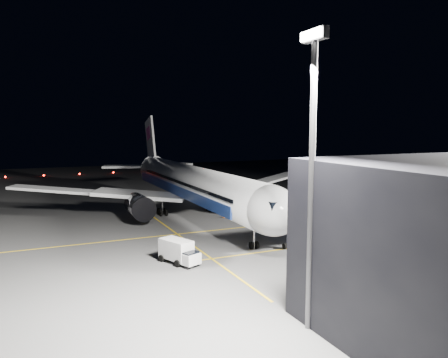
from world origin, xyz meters
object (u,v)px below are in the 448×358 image
at_px(safety_cone_b, 206,208).
at_px(service_truck, 179,251).
at_px(jet_bridge, 382,202).
at_px(safety_cone_a, 207,208).
at_px(airliner, 191,184).
at_px(safety_cone_c, 224,216).
at_px(floodlight_mast_south, 312,155).
at_px(baggage_tug, 243,195).

bearing_deg(safety_cone_b, service_truck, -27.36).
height_order(jet_bridge, safety_cone_b, jet_bridge).
relative_size(service_truck, safety_cone_b, 8.68).
relative_size(safety_cone_a, safety_cone_b, 1.05).
height_order(airliner, service_truck, airliner).
bearing_deg(jet_bridge, safety_cone_c, -143.74).
distance_m(airliner, floodlight_mast_south, 42.13).
distance_m(airliner, safety_cone_b, 7.17).
relative_size(jet_bridge, safety_cone_a, 55.17).
distance_m(service_truck, safety_cone_c, 23.63).
xyz_separation_m(jet_bridge, baggage_tug, (-33.24, -3.51, -3.73)).
bearing_deg(safety_cone_a, floodlight_mast_south, -12.78).
bearing_deg(safety_cone_c, jet_bridge, 36.26).
xyz_separation_m(service_truck, baggage_tug, (-33.29, 24.27, -0.47)).
xyz_separation_m(jet_bridge, service_truck, (0.05, -27.79, -3.26)).
xyz_separation_m(safety_cone_b, safety_cone_c, (7.34, 0.00, -0.00)).
bearing_deg(airliner, safety_cone_b, 130.53).
bearing_deg(safety_cone_b, airliner, -49.47).
bearing_deg(jet_bridge, airliner, -141.96).
xyz_separation_m(airliner, floodlight_mast_south, (41.08, -6.01, 7.21)).
distance_m(jet_bridge, baggage_tug, 33.64).
relative_size(jet_bridge, safety_cone_c, 58.25).
bearing_deg(baggage_tug, safety_cone_a, -47.12).
bearing_deg(floodlight_mast_south, safety_cone_b, 167.32).
xyz_separation_m(safety_cone_a, safety_cone_b, (-0.34, 0.00, -0.01)).
bearing_deg(airliner, baggage_tug, 124.96).
height_order(airliner, safety_cone_a, airliner).
bearing_deg(floodlight_mast_south, airliner, 171.67).
bearing_deg(floodlight_mast_south, service_truck, -168.30).
height_order(safety_cone_b, safety_cone_c, safety_cone_b).
distance_m(service_truck, baggage_tug, 41.20).
relative_size(floodlight_mast_south, safety_cone_b, 34.79).
height_order(floodlight_mast_south, safety_cone_a, floodlight_mast_south).
height_order(baggage_tug, safety_cone_b, baggage_tug).
relative_size(floodlight_mast_south, safety_cone_c, 35.05).
bearing_deg(safety_cone_c, safety_cone_a, 180.00).
bearing_deg(airliner, safety_cone_c, 45.61).
distance_m(jet_bridge, safety_cone_c, 24.15).
height_order(jet_bridge, baggage_tug, jet_bridge).
xyz_separation_m(airliner, safety_cone_a, (-3.08, 4.00, -4.85)).
relative_size(airliner, safety_cone_a, 98.61).
xyz_separation_m(jet_bridge, safety_cone_c, (-19.16, -14.06, -4.29)).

